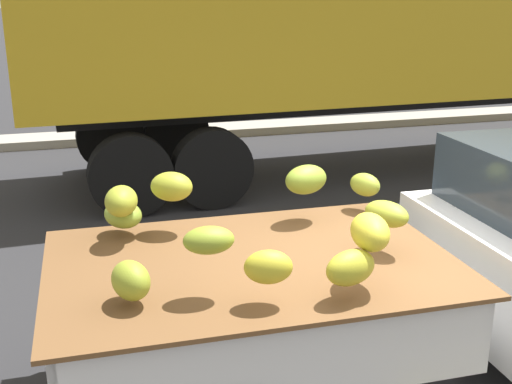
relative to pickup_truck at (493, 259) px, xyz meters
name	(u,v)px	position (x,y,z in m)	size (l,w,h in m)	color
ground	(418,381)	(-0.61, -0.10, -0.88)	(220.00, 220.00, 0.00)	#28282B
curb_strip	(194,132)	(-0.61, 8.77, -0.80)	(80.00, 0.80, 0.16)	gray
pickup_truck	(493,259)	(0.00, 0.00, 0.00)	(4.78, 1.91, 1.70)	white
semi_trailer	(408,8)	(2.27, 5.65, 1.66)	(12.09, 3.03, 3.95)	gold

